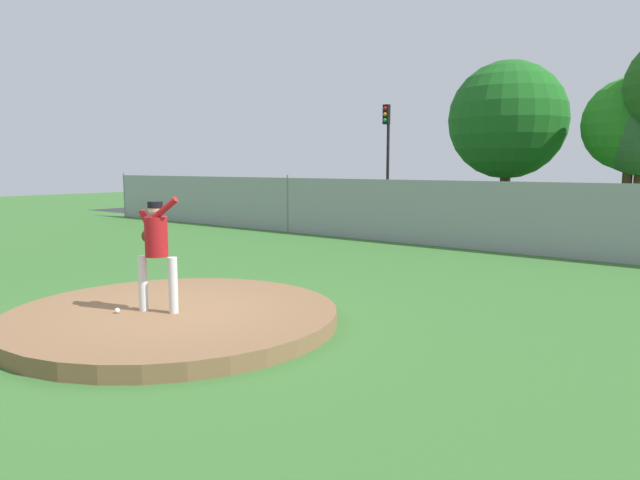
{
  "coord_description": "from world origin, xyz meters",
  "views": [
    {
      "loc": [
        6.82,
        -5.07,
        2.3
      ],
      "look_at": [
        0.19,
        3.18,
        0.95
      ],
      "focal_mm": 32.38,
      "sensor_mm": 36.0,
      "label": 1
    }
  ],
  "objects_px": {
    "pitcher_youth": "(156,244)",
    "parked_car_navy": "(414,205)",
    "parked_car_teal": "(316,201)",
    "parked_car_slate": "(499,210)",
    "traffic_cone_orange": "(629,226)",
    "baseball": "(117,311)",
    "traffic_light_near": "(387,141)"
  },
  "relations": [
    {
      "from": "pitcher_youth",
      "to": "parked_car_teal",
      "type": "distance_m",
      "value": 17.13
    },
    {
      "from": "parked_car_slate",
      "to": "traffic_cone_orange",
      "type": "bearing_deg",
      "value": 32.36
    },
    {
      "from": "baseball",
      "to": "traffic_cone_orange",
      "type": "distance_m",
      "value": 18.03
    },
    {
      "from": "pitcher_youth",
      "to": "traffic_light_near",
      "type": "bearing_deg",
      "value": 112.95
    },
    {
      "from": "parked_car_slate",
      "to": "traffic_cone_orange",
      "type": "xyz_separation_m",
      "value": [
        3.74,
        2.37,
        -0.52
      ]
    },
    {
      "from": "parked_car_teal",
      "to": "baseball",
      "type": "bearing_deg",
      "value": -60.31
    },
    {
      "from": "parked_car_teal",
      "to": "pitcher_youth",
      "type": "bearing_deg",
      "value": -58.5
    },
    {
      "from": "baseball",
      "to": "parked_car_navy",
      "type": "xyz_separation_m",
      "value": [
        -3.9,
        15.32,
        0.54
      ]
    },
    {
      "from": "parked_car_slate",
      "to": "parked_car_navy",
      "type": "bearing_deg",
      "value": -179.02
    },
    {
      "from": "pitcher_youth",
      "to": "baseball",
      "type": "relative_size",
      "value": 22.48
    },
    {
      "from": "traffic_cone_orange",
      "to": "parked_car_slate",
      "type": "bearing_deg",
      "value": -147.64
    },
    {
      "from": "traffic_light_near",
      "to": "parked_car_slate",
      "type": "bearing_deg",
      "value": -27.22
    },
    {
      "from": "traffic_cone_orange",
      "to": "parked_car_navy",
      "type": "bearing_deg",
      "value": -161.14
    },
    {
      "from": "baseball",
      "to": "traffic_light_near",
      "type": "height_order",
      "value": "traffic_light_near"
    },
    {
      "from": "parked_car_teal",
      "to": "parked_car_navy",
      "type": "height_order",
      "value": "parked_car_navy"
    },
    {
      "from": "pitcher_youth",
      "to": "baseball",
      "type": "height_order",
      "value": "pitcher_youth"
    },
    {
      "from": "pitcher_youth",
      "to": "traffic_cone_orange",
      "type": "height_order",
      "value": "pitcher_youth"
    },
    {
      "from": "baseball",
      "to": "parked_car_slate",
      "type": "height_order",
      "value": "parked_car_slate"
    },
    {
      "from": "parked_car_navy",
      "to": "traffic_light_near",
      "type": "bearing_deg",
      "value": 134.54
    },
    {
      "from": "parked_car_navy",
      "to": "traffic_light_near",
      "type": "distance_m",
      "value": 5.75
    },
    {
      "from": "parked_car_teal",
      "to": "parked_car_slate",
      "type": "height_order",
      "value": "parked_car_teal"
    },
    {
      "from": "traffic_cone_orange",
      "to": "traffic_light_near",
      "type": "relative_size",
      "value": 0.11
    },
    {
      "from": "pitcher_youth",
      "to": "baseball",
      "type": "distance_m",
      "value": 1.1
    },
    {
      "from": "parked_car_teal",
      "to": "traffic_light_near",
      "type": "xyz_separation_m",
      "value": [
        1.11,
        3.9,
        2.72
      ]
    },
    {
      "from": "pitcher_youth",
      "to": "traffic_cone_orange",
      "type": "relative_size",
      "value": 3.02
    },
    {
      "from": "traffic_cone_orange",
      "to": "traffic_light_near",
      "type": "xyz_separation_m",
      "value": [
        -10.65,
        1.19,
        3.24
      ]
    },
    {
      "from": "baseball",
      "to": "traffic_cone_orange",
      "type": "height_order",
      "value": "traffic_cone_orange"
    },
    {
      "from": "parked_car_teal",
      "to": "parked_car_navy",
      "type": "distance_m",
      "value": 4.68
    },
    {
      "from": "traffic_light_near",
      "to": "traffic_cone_orange",
      "type": "bearing_deg",
      "value": -6.38
    },
    {
      "from": "parked_car_navy",
      "to": "traffic_cone_orange",
      "type": "bearing_deg",
      "value": 18.86
    },
    {
      "from": "parked_car_teal",
      "to": "traffic_light_near",
      "type": "distance_m",
      "value": 4.88
    },
    {
      "from": "pitcher_youth",
      "to": "parked_car_navy",
      "type": "distance_m",
      "value": 15.5
    }
  ]
}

